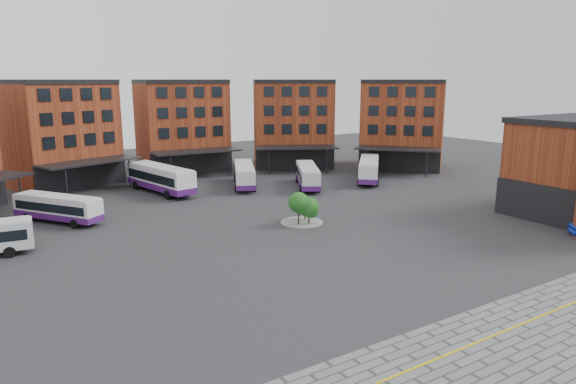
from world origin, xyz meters
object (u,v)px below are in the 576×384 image
bus_f (369,169)px  bus_c (160,178)px  bus_e (308,175)px  bus_b (58,208)px  bus_d (244,175)px  tree_island (304,207)px

bus_f → bus_c: bearing=-154.4°
bus_c → bus_e: (18.36, -7.42, -0.30)m
bus_b → bus_c: bus_c is taller
bus_b → bus_d: 25.61m
tree_island → bus_b: bearing=146.3°
bus_d → bus_f: 18.36m
bus_c → bus_d: bus_c is taller
tree_island → bus_b: 25.66m
bus_e → bus_f: bus_f is taller
bus_b → bus_e: 32.12m
bus_b → bus_e: size_ratio=0.91×
bus_c → tree_island: bearing=-83.1°
bus_c → bus_e: bus_c is taller
bus_c → bus_d: bearing=-23.7°
bus_e → tree_island: bearing=-96.5°
bus_c → bus_f: size_ratio=1.25×
bus_d → bus_b: bearing=-141.2°
bus_c → bus_f: 29.70m
bus_b → bus_d: (24.92, 5.93, 0.14)m
bus_c → bus_f: bus_c is taller
bus_d → bus_e: 8.79m
bus_e → bus_f: (10.08, -1.14, 0.13)m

